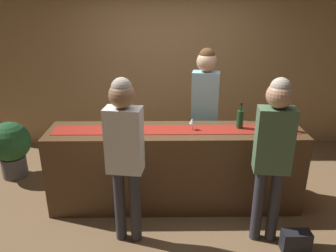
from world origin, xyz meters
The scene contains 13 objects.
ground_plane centered at (0.00, 0.00, 0.00)m, with size 10.00×10.00×0.00m, color brown.
back_wall centered at (0.00, 1.90, 1.45)m, with size 6.00×0.12×2.90m, color tan.
bar_counter centered at (0.00, 0.00, 0.48)m, with size 2.90×0.60×0.96m, color #543821.
counter_runner_cloth centered at (0.00, 0.00, 0.96)m, with size 2.76×0.28×0.01m, color maroon.
wine_bottle_amber centered at (1.26, -0.04, 1.08)m, with size 0.07×0.07×0.30m.
wine_bottle_green centered at (0.73, 0.05, 1.08)m, with size 0.07×0.07×0.30m.
wine_glass_near_customer centered at (-0.49, -0.08, 1.07)m, with size 0.07×0.07×0.14m.
wine_glass_mid_counter centered at (0.19, 0.00, 1.07)m, with size 0.07×0.07×0.14m.
bartender centered at (0.40, 0.58, 1.13)m, with size 0.37×0.26×1.80m.
customer_sipping centered at (0.90, -0.66, 1.06)m, with size 0.36×0.24×1.72m.
customer_browsing centered at (-0.50, -0.65, 1.07)m, with size 0.37×0.25×1.72m.
potted_plant_tall centered at (-2.24, 0.69, 0.46)m, with size 0.55×0.55×0.80m.
handbag centered at (1.17, -0.85, 0.11)m, with size 0.28×0.14×0.22m, color black.
Camera 1 is at (-0.13, -3.51, 2.36)m, focal length 35.72 mm.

